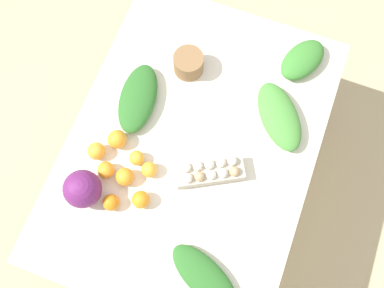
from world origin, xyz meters
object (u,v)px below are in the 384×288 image
(greens_bunch_kale, at_px, (302,60))
(orange_3, at_px, (117,139))
(cabbage_purple, at_px, (82,189))
(greens_bunch_chard, at_px, (138,98))
(orange_2, at_px, (111,202))
(orange_0, at_px, (137,158))
(orange_6, at_px, (96,151))
(orange_5, at_px, (141,200))
(greens_bunch_beet_tops, at_px, (279,116))
(greens_bunch_scallion, at_px, (205,277))
(orange_1, at_px, (125,177))
(egg_carton, at_px, (210,171))
(paper_bag, at_px, (188,63))
(orange_4, at_px, (149,170))
(orange_7, at_px, (106,170))

(greens_bunch_kale, xyz_separation_m, orange_3, (0.64, -0.64, 0.00))
(cabbage_purple, height_order, orange_3, cabbage_purple)
(greens_bunch_chard, height_order, orange_2, greens_bunch_chard)
(orange_0, relative_size, orange_6, 0.85)
(orange_0, relative_size, orange_5, 0.87)
(greens_bunch_beet_tops, distance_m, greens_bunch_scallion, 0.74)
(greens_bunch_chard, distance_m, orange_1, 0.36)
(orange_2, bearing_deg, egg_carton, 128.12)
(paper_bag, relative_size, greens_bunch_beet_tops, 0.41)
(greens_bunch_scallion, xyz_separation_m, orange_3, (-0.40, -0.54, 0.01))
(greens_bunch_beet_tops, height_order, orange_5, greens_bunch_beet_tops)
(cabbage_purple, xyz_separation_m, orange_4, (-0.18, 0.21, -0.04))
(orange_5, bearing_deg, orange_4, -172.84)
(paper_bag, xyz_separation_m, greens_bunch_scallion, (0.84, 0.38, -0.02))
(cabbage_purple, bearing_deg, greens_bunch_kale, 143.04)
(orange_3, bearing_deg, greens_bunch_chard, 177.46)
(greens_bunch_scallion, bearing_deg, orange_5, -119.05)
(greens_bunch_beet_tops, relative_size, orange_5, 4.45)
(cabbage_purple, relative_size, orange_4, 2.32)
(egg_carton, distance_m, orange_4, 0.25)
(greens_bunch_chard, bearing_deg, paper_bag, 146.97)
(orange_3, distance_m, orange_5, 0.28)
(greens_bunch_beet_tops, height_order, orange_0, greens_bunch_beet_tops)
(orange_2, bearing_deg, greens_bunch_scallion, 73.01)
(greens_bunch_kale, relative_size, greens_bunch_scallion, 0.76)
(greens_bunch_kale, xyz_separation_m, orange_4, (0.72, -0.46, -0.00))
(egg_carton, xyz_separation_m, orange_6, (0.08, -0.48, -0.00))
(greens_bunch_beet_tops, height_order, orange_1, greens_bunch_beet_tops)
(greens_bunch_scallion, bearing_deg, greens_bunch_beet_tops, 174.11)
(greens_bunch_chard, xyz_separation_m, orange_7, (0.35, -0.00, -0.00))
(orange_3, height_order, orange_7, orange_3)
(greens_bunch_kale, xyz_separation_m, orange_5, (0.85, -0.44, -0.00))
(greens_bunch_beet_tops, bearing_deg, greens_bunch_scallion, -5.89)
(egg_carton, relative_size, orange_4, 4.39)
(orange_5, bearing_deg, greens_bunch_kale, 152.40)
(greens_bunch_beet_tops, xyz_separation_m, greens_bunch_scallion, (0.74, -0.08, -0.01))
(cabbage_purple, relative_size, greens_bunch_beet_tops, 0.47)
(orange_7, bearing_deg, egg_carton, 109.49)
(paper_bag, xyz_separation_m, orange_0, (0.48, -0.05, -0.02))
(paper_bag, xyz_separation_m, orange_6, (0.52, -0.22, -0.01))
(greens_bunch_chard, xyz_separation_m, greens_bunch_scallion, (0.60, 0.53, -0.01))
(paper_bag, bearing_deg, orange_0, -6.09)
(egg_carton, relative_size, greens_bunch_kale, 1.20)
(paper_bag, height_order, orange_7, paper_bag)
(orange_0, bearing_deg, greens_bunch_beet_tops, 127.23)
(paper_bag, bearing_deg, orange_6, -23.26)
(greens_bunch_scallion, xyz_separation_m, orange_0, (-0.35, -0.43, 0.00))
(greens_bunch_beet_tops, bearing_deg, orange_1, -47.39)
(egg_carton, relative_size, greens_bunch_chard, 0.89)
(egg_carton, bearing_deg, greens_bunch_chard, 124.82)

